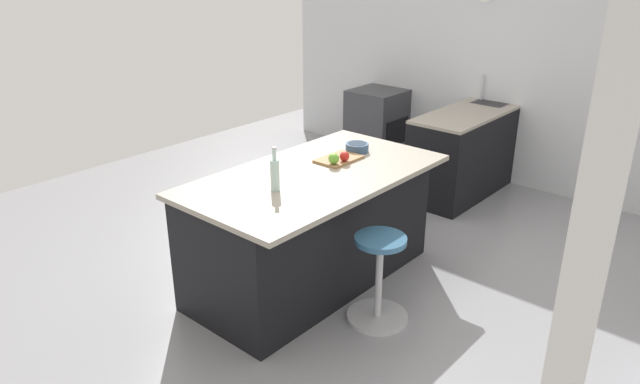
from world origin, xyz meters
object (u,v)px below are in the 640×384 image
object	(u,v)px
oven_range	(377,124)
stool_by_window	(379,281)
cutting_board	(339,159)
apple_green	(334,159)
kitchen_island	(311,227)
water_bottle	(275,174)
apple_red	(344,156)
fruit_bowl	(357,147)

from	to	relation	value
oven_range	stool_by_window	xyz separation A→B (m)	(2.87, 2.10, -0.12)
cutting_board	apple_green	distance (m)	0.16
kitchen_island	water_bottle	xyz separation A→B (m)	(0.43, 0.06, 0.58)
apple_red	oven_range	bearing A→B (deg)	-149.45
stool_by_window	cutting_board	distance (m)	1.05
kitchen_island	apple_red	distance (m)	0.61
water_bottle	fruit_bowl	size ratio (longest dim) A/B	1.66
oven_range	fruit_bowl	xyz separation A→B (m)	(2.17, 1.35, 0.53)
apple_red	water_bottle	bearing A→B (deg)	-1.16
kitchen_island	stool_by_window	size ratio (longest dim) A/B	3.10
stool_by_window	fruit_bowl	distance (m)	1.22
apple_red	fruit_bowl	world-z (taller)	apple_red
oven_range	water_bottle	distance (m)	3.56
kitchen_island	water_bottle	distance (m)	0.72
kitchen_island	stool_by_window	world-z (taller)	kitchen_island
apple_green	kitchen_island	bearing A→B (deg)	-15.81
oven_range	kitchen_island	world-z (taller)	kitchen_island
apple_red	fruit_bowl	bearing A→B (deg)	-160.65
stool_by_window	water_bottle	size ratio (longest dim) A/B	2.09
stool_by_window	apple_green	bearing A→B (deg)	-114.14
stool_by_window	apple_green	distance (m)	1.00
oven_range	apple_green	bearing A→B (deg)	29.16
cutting_board	water_bottle	world-z (taller)	water_bottle
cutting_board	water_bottle	size ratio (longest dim) A/B	1.15
stool_by_window	apple_green	size ratio (longest dim) A/B	7.79
cutting_board	fruit_bowl	size ratio (longest dim) A/B	1.91
apple_red	fruit_bowl	xyz separation A→B (m)	(-0.29, -0.10, -0.02)
water_bottle	stool_by_window	bearing A→B (deg)	116.76
kitchen_island	apple_red	size ratio (longest dim) A/B	26.74
kitchen_island	water_bottle	bearing A→B (deg)	8.42
stool_by_window	water_bottle	bearing A→B (deg)	-63.24
apple_green	fruit_bowl	size ratio (longest dim) A/B	0.45
oven_range	apple_green	world-z (taller)	apple_green
stool_by_window	cutting_board	bearing A→B (deg)	-120.83
oven_range	apple_red	xyz separation A→B (m)	(2.46, 1.45, 0.55)
kitchen_island	stool_by_window	distance (m)	0.75
apple_red	fruit_bowl	size ratio (longest dim) A/B	0.40
oven_range	cutting_board	world-z (taller)	cutting_board
stool_by_window	fruit_bowl	bearing A→B (deg)	-132.87
water_bottle	fruit_bowl	world-z (taller)	water_bottle
fruit_bowl	apple_green	bearing A→B (deg)	11.63
apple_green	water_bottle	xyz separation A→B (m)	(0.63, 0.01, 0.06)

